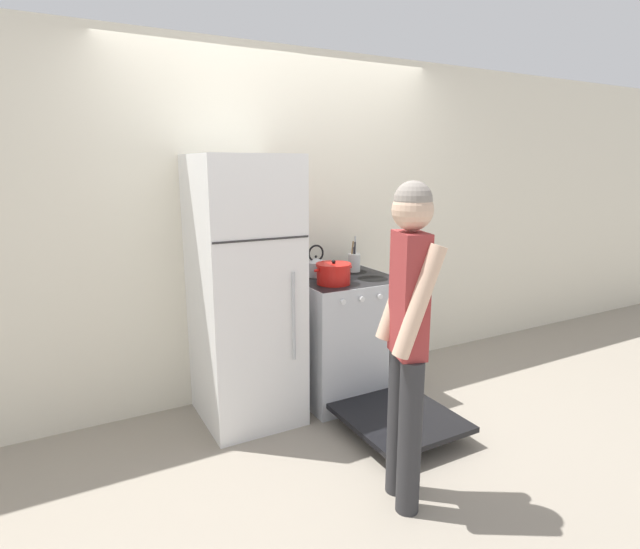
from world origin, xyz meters
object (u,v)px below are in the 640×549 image
Objects in this scene: stove_range at (345,338)px; refrigerator at (245,291)px; tea_kettle at (316,266)px; utensil_jar at (354,262)px; person at (408,329)px; dutch_oven_pot at (334,273)px.

refrigerator is at bearing 176.44° from stove_range.
refrigerator is 0.63m from tea_kettle.
utensil_jar is 0.17× the size of person.
stove_range is (0.77, -0.05, -0.44)m from refrigerator.
person reaches higher than dutch_oven_pot.
dutch_oven_pot is at bearing -148.47° from stove_range.
stove_range is 0.56m from dutch_oven_pot.
refrigerator reaches higher than dutch_oven_pot.
dutch_oven_pot is at bearing -92.64° from tea_kettle.
stove_range is 6.02× the size of tea_kettle.
person reaches higher than tea_kettle.
stove_range is 5.17× the size of utensil_jar.
utensil_jar is (0.35, 0.29, 0.00)m from dutch_oven_pot.
refrigerator reaches higher than tea_kettle.
dutch_oven_pot is at bearing 5.93° from person.
tea_kettle is 0.34m from utensil_jar.
dutch_oven_pot reaches higher than stove_range.
dutch_oven_pot is 0.28m from tea_kettle.
refrigerator is 0.89m from stove_range.
person reaches higher than stove_range.
refrigerator is 1.31m from person.
utensil_jar is 1.51m from person.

